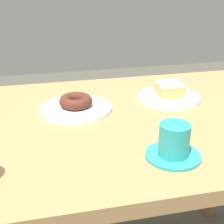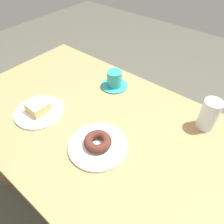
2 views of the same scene
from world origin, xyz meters
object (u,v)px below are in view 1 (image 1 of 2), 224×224
Objects in this scene: plate_chocolate_ring at (76,108)px; donut_chocolate_ring at (76,101)px; plate_glazed_square at (169,97)px; coffee_cup at (174,143)px; donut_glazed_square at (170,89)px.

donut_chocolate_ring is at bearing 0.00° from plate_chocolate_ring.
plate_glazed_square is 0.95× the size of plate_chocolate_ring.
donut_chocolate_ring is 0.78× the size of coffee_cup.
plate_chocolate_ring is (0.32, 0.03, 0.00)m from plate_glazed_square.
donut_chocolate_ring is (0.32, 0.03, -0.01)m from donut_glazed_square.
plate_glazed_square is at bearing -175.34° from plate_chocolate_ring.
plate_chocolate_ring is at bearing 4.66° from plate_glazed_square.
plate_glazed_square is 2.62× the size of donut_glazed_square.
donut_glazed_square reaches higher than donut_chocolate_ring.
donut_chocolate_ring is (0.00, 0.00, 0.03)m from plate_chocolate_ring.
plate_glazed_square is 2.05× the size of donut_chocolate_ring.
donut_glazed_square is 0.33m from plate_chocolate_ring.
donut_chocolate_ring is 0.39m from coffee_cup.
donut_glazed_square is 0.33m from donut_chocolate_ring.
coffee_cup is at bearing 69.52° from donut_glazed_square.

